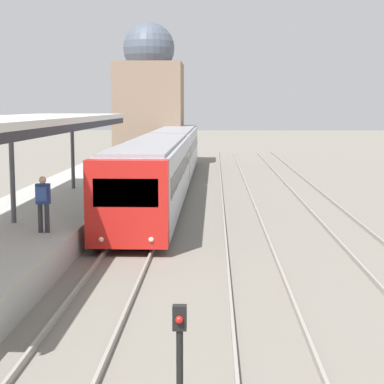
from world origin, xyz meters
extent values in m
cube|color=beige|center=(-3.75, 16.37, 4.09)|extent=(4.00, 21.70, 0.20)
cube|color=black|center=(-1.79, 16.37, 3.87)|extent=(0.08, 21.70, 0.24)
cylinder|color=#47474C|center=(-3.75, 16.37, 2.42)|extent=(0.16, 0.16, 3.14)
cylinder|color=#47474C|center=(-3.75, 25.05, 2.42)|extent=(0.16, 0.16, 3.14)
cylinder|color=#2D2D33|center=(-2.47, 14.82, 1.28)|extent=(0.14, 0.14, 0.85)
cylinder|color=#2D2D33|center=(-2.27, 14.82, 1.28)|extent=(0.14, 0.14, 0.85)
cube|color=navy|center=(-2.37, 14.82, 2.00)|extent=(0.40, 0.22, 0.60)
sphere|color=tan|center=(-2.37, 14.82, 2.40)|extent=(0.22, 0.22, 0.22)
cube|color=#334C8E|center=(-2.37, 14.62, 2.02)|extent=(0.30, 0.18, 0.40)
cube|color=red|center=(0.00, 15.58, 1.61)|extent=(2.51, 0.70, 2.67)
cube|color=black|center=(0.00, 15.25, 1.98)|extent=(1.96, 0.04, 0.86)
sphere|color=#EFEACC|center=(-0.75, 15.24, 0.57)|extent=(0.16, 0.16, 0.16)
sphere|color=#EFEACC|center=(0.75, 15.24, 0.57)|extent=(0.16, 0.16, 0.16)
cube|color=#A8ADB7|center=(0.00, 23.85, 1.61)|extent=(2.51, 15.85, 2.67)
cube|color=gray|center=(0.00, 23.85, 3.00)|extent=(2.21, 15.53, 0.12)
cube|color=black|center=(0.00, 23.85, 1.90)|extent=(2.53, 14.58, 0.70)
cylinder|color=black|center=(-1.07, 18.70, 0.35)|extent=(0.12, 0.70, 0.70)
cylinder|color=black|center=(1.07, 18.70, 0.35)|extent=(0.12, 0.70, 0.70)
cylinder|color=black|center=(-1.07, 29.00, 0.35)|extent=(0.12, 0.70, 0.70)
cylinder|color=black|center=(1.07, 29.00, 0.35)|extent=(0.12, 0.70, 0.70)
cube|color=#A8ADB7|center=(0.00, 40.05, 1.61)|extent=(2.51, 15.85, 2.67)
cube|color=gray|center=(0.00, 40.05, 3.00)|extent=(2.21, 15.53, 0.12)
cube|color=black|center=(0.00, 40.05, 1.90)|extent=(2.53, 14.58, 0.70)
cylinder|color=black|center=(-1.07, 34.90, 0.35)|extent=(0.12, 0.70, 0.70)
cylinder|color=black|center=(1.07, 34.90, 0.35)|extent=(0.12, 0.70, 0.70)
cylinder|color=black|center=(-1.07, 45.21, 0.35)|extent=(0.12, 0.70, 0.70)
cylinder|color=black|center=(1.07, 45.21, 0.35)|extent=(0.12, 0.70, 0.70)
cylinder|color=black|center=(2.16, 5.18, 0.69)|extent=(0.10, 0.10, 1.39)
cube|color=black|center=(2.16, 5.18, 1.57)|extent=(0.20, 0.14, 0.36)
sphere|color=red|center=(2.16, 5.09, 1.57)|extent=(0.11, 0.11, 0.11)
cube|color=#89705B|center=(-2.50, 47.03, 3.95)|extent=(5.19, 5.19, 7.91)
sphere|color=#4C5666|center=(-2.50, 47.03, 9.01)|extent=(3.99, 3.99, 3.99)
camera|label=1|loc=(2.64, -3.56, 4.53)|focal=60.00mm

